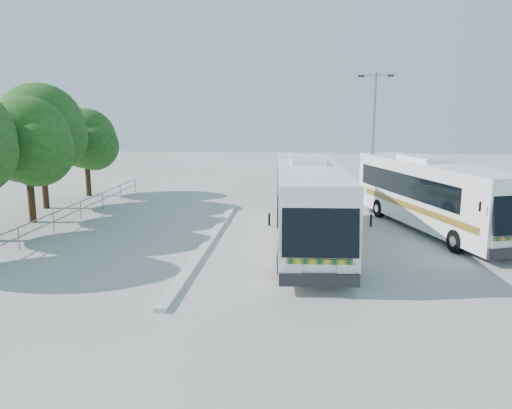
# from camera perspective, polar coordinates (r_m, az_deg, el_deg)

# --- Properties ---
(ground) EXTENTS (100.00, 100.00, 0.00)m
(ground) POSITION_cam_1_polar(r_m,az_deg,el_deg) (20.14, 0.12, -5.90)
(ground) COLOR #A6A6A1
(ground) RESTS_ON ground
(kerb_divider) EXTENTS (0.40, 16.00, 0.15)m
(kerb_divider) POSITION_cam_1_polar(r_m,az_deg,el_deg) (22.33, -5.34, -4.08)
(kerb_divider) COLOR #B2B2AD
(kerb_divider) RESTS_ON ground
(railing) EXTENTS (0.06, 22.00, 1.00)m
(railing) POSITION_cam_1_polar(r_m,az_deg,el_deg) (26.47, -21.20, -0.96)
(railing) COLOR gray
(railing) RESTS_ON ground
(tree_far_c) EXTENTS (4.97, 4.69, 6.49)m
(tree_far_c) POSITION_cam_1_polar(r_m,az_deg,el_deg) (28.00, -24.62, 6.67)
(tree_far_c) COLOR #382314
(tree_far_c) RESTS_ON ground
(tree_far_d) EXTENTS (5.62, 5.30, 7.33)m
(tree_far_d) POSITION_cam_1_polar(r_m,az_deg,el_deg) (31.79, -23.30, 8.15)
(tree_far_d) COLOR #382314
(tree_far_d) RESTS_ON ground
(tree_far_e) EXTENTS (4.54, 4.28, 5.92)m
(tree_far_e) POSITION_cam_1_polar(r_m,az_deg,el_deg) (35.58, -18.79, 7.13)
(tree_far_e) COLOR #382314
(tree_far_e) RESTS_ON ground
(coach_main) EXTENTS (3.14, 12.69, 3.49)m
(coach_main) POSITION_cam_1_polar(r_m,az_deg,el_deg) (21.45, 5.97, 0.32)
(coach_main) COLOR white
(coach_main) RESTS_ON ground
(coach_adjacent) EXTENTS (5.74, 12.14, 3.32)m
(coach_adjacent) POSITION_cam_1_polar(r_m,az_deg,el_deg) (25.49, 19.51, 1.20)
(coach_adjacent) COLOR white
(coach_adjacent) RESTS_ON ground
(lamppost) EXTENTS (1.92, 0.47, 7.85)m
(lamppost) POSITION_cam_1_polar(r_m,az_deg,el_deg) (28.71, 13.25, 7.58)
(lamppost) COLOR #95979D
(lamppost) RESTS_ON ground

